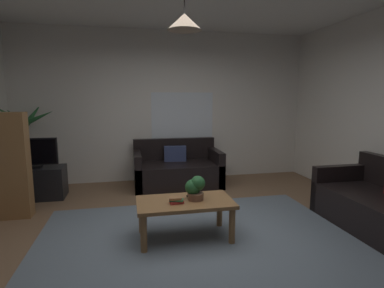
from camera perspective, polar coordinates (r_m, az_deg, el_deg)
name	(u,v)px	position (r m, az deg, el deg)	size (l,w,h in m)	color
floor	(197,241)	(3.58, 1.04, -17.78)	(5.48, 5.35, 0.02)	brown
rug	(202,249)	(3.40, 1.83, -19.03)	(3.56, 2.94, 0.01)	slate
wall_back	(166,107)	(5.87, -4.87, 6.98)	(5.60, 0.06, 2.82)	silver
window_pane	(182,120)	(5.90, -1.80, 4.59)	(1.20, 0.01, 1.04)	white
couch_under_window	(177,171)	(5.53, -2.79, -5.00)	(1.53, 0.86, 0.82)	black
couch_right_side	(379,206)	(4.42, 31.63, -9.87)	(0.86, 1.40, 0.82)	black
coffee_table	(185,207)	(3.49, -1.31, -11.68)	(1.07, 0.59, 0.44)	olive
book_on_table_0	(176,202)	(3.38, -2.93, -10.80)	(0.15, 0.09, 0.03)	#B22D2D
book_on_table_1	(176,200)	(3.37, -2.93, -10.45)	(0.15, 0.08, 0.02)	#387247
book_on_table_2	(175,198)	(3.36, -3.14, -10.11)	(0.14, 0.09, 0.02)	#99663F
remote_on_table_0	(193,197)	(3.55, 0.15, -9.90)	(0.05, 0.16, 0.02)	black
remote_on_table_1	(191,198)	(3.53, -0.16, -10.01)	(0.05, 0.16, 0.02)	black
potted_plant_on_table	(195,188)	(3.46, 0.59, -8.17)	(0.23, 0.20, 0.27)	brown
tv_stand	(35,183)	(5.42, -27.36, -6.53)	(0.90, 0.44, 0.50)	black
tv	(32,153)	(5.30, -27.79, -1.48)	(0.74, 0.16, 0.47)	black
potted_palm_corner	(27,153)	(5.79, -28.48, -1.50)	(0.90, 0.85, 1.53)	#B77051
pendant_lamp	(184,22)	(3.36, -1.43, 21.95)	(0.36, 0.36, 0.55)	black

